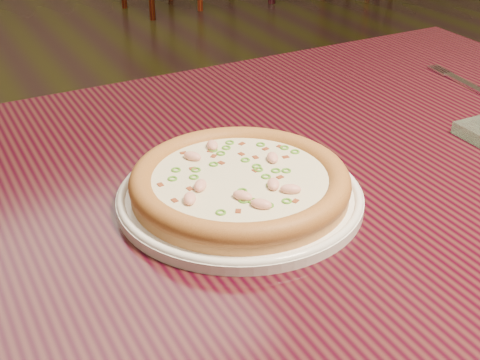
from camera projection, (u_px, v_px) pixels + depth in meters
name	position (u px, v px, depth m)	size (l,w,h in m)	color
hero_table	(299.00, 225.00, 0.94)	(1.20, 0.80, 0.75)	black
plate	(240.00, 195.00, 0.80)	(0.30, 0.30, 0.02)	white
pizza	(240.00, 182.00, 0.79)	(0.26, 0.26, 0.03)	#C5804B
fork	(465.00, 83.00, 1.14)	(0.04, 0.18, 0.00)	silver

